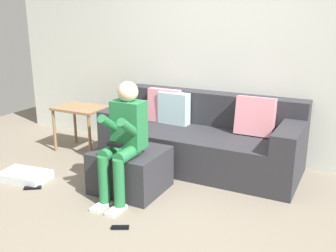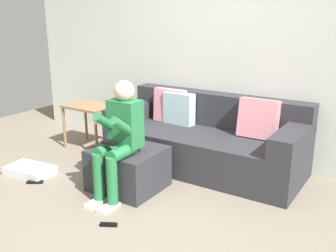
{
  "view_description": "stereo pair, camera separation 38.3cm",
  "coord_description": "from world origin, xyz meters",
  "px_view_note": "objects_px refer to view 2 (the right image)",
  "views": [
    {
      "loc": [
        1.54,
        -2.4,
        1.71
      ],
      "look_at": [
        -0.21,
        1.02,
        0.57
      ],
      "focal_mm": 41.23,
      "sensor_mm": 36.0,
      "label": 1
    },
    {
      "loc": [
        1.87,
        -2.21,
        1.71
      ],
      "look_at": [
        -0.21,
        1.02,
        0.57
      ],
      "focal_mm": 41.23,
      "sensor_mm": 36.0,
      "label": 2
    }
  ],
  "objects_px": {
    "ottoman": "(128,168)",
    "person_seated": "(119,134)",
    "couch_sectional": "(206,140)",
    "side_table": "(90,111)",
    "remote_near_ottoman": "(109,225)",
    "storage_bin": "(30,170)",
    "remote_by_storage_bin": "(35,182)"
  },
  "relations": [
    {
      "from": "ottoman",
      "to": "person_seated",
      "type": "height_order",
      "value": "person_seated"
    },
    {
      "from": "couch_sectional",
      "to": "person_seated",
      "type": "distance_m",
      "value": 1.19
    },
    {
      "from": "couch_sectional",
      "to": "side_table",
      "type": "bearing_deg",
      "value": -171.9
    },
    {
      "from": "side_table",
      "to": "remote_near_ottoman",
      "type": "bearing_deg",
      "value": -42.56
    },
    {
      "from": "couch_sectional",
      "to": "remote_near_ottoman",
      "type": "bearing_deg",
      "value": -92.47
    },
    {
      "from": "storage_bin",
      "to": "remote_by_storage_bin",
      "type": "relative_size",
      "value": 3.05
    },
    {
      "from": "storage_bin",
      "to": "remote_near_ottoman",
      "type": "bearing_deg",
      "value": -13.51
    },
    {
      "from": "storage_bin",
      "to": "side_table",
      "type": "relative_size",
      "value": 0.83
    },
    {
      "from": "ottoman",
      "to": "remote_by_storage_bin",
      "type": "xyz_separation_m",
      "value": [
        -0.89,
        -0.45,
        -0.2
      ]
    },
    {
      "from": "person_seated",
      "to": "remote_near_ottoman",
      "type": "relative_size",
      "value": 7.68
    },
    {
      "from": "person_seated",
      "to": "side_table",
      "type": "bearing_deg",
      "value": 144.44
    },
    {
      "from": "ottoman",
      "to": "storage_bin",
      "type": "bearing_deg",
      "value": -163.94
    },
    {
      "from": "storage_bin",
      "to": "remote_near_ottoman",
      "type": "xyz_separation_m",
      "value": [
        1.44,
        -0.35,
        -0.03
      ]
    },
    {
      "from": "ottoman",
      "to": "side_table",
      "type": "distance_m",
      "value": 1.4
    },
    {
      "from": "remote_near_ottoman",
      "to": "storage_bin",
      "type": "bearing_deg",
      "value": 138.19
    },
    {
      "from": "storage_bin",
      "to": "remote_by_storage_bin",
      "type": "xyz_separation_m",
      "value": [
        0.23,
        -0.12,
        -0.03
      ]
    },
    {
      "from": "side_table",
      "to": "remote_by_storage_bin",
      "type": "xyz_separation_m",
      "value": [
        0.3,
        -1.16,
        -0.47
      ]
    },
    {
      "from": "ottoman",
      "to": "storage_bin",
      "type": "height_order",
      "value": "ottoman"
    },
    {
      "from": "couch_sectional",
      "to": "person_seated",
      "type": "bearing_deg",
      "value": -107.2
    },
    {
      "from": "remote_near_ottoman",
      "to": "remote_by_storage_bin",
      "type": "distance_m",
      "value": 1.22
    },
    {
      "from": "person_seated",
      "to": "remote_near_ottoman",
      "type": "height_order",
      "value": "person_seated"
    },
    {
      "from": "storage_bin",
      "to": "remote_by_storage_bin",
      "type": "height_order",
      "value": "storage_bin"
    },
    {
      "from": "ottoman",
      "to": "storage_bin",
      "type": "distance_m",
      "value": 1.18
    },
    {
      "from": "side_table",
      "to": "remote_near_ottoman",
      "type": "xyz_separation_m",
      "value": [
        1.5,
        -1.38,
        -0.47
      ]
    },
    {
      "from": "person_seated",
      "to": "side_table",
      "type": "xyz_separation_m",
      "value": [
        -1.23,
        0.88,
        -0.14
      ]
    },
    {
      "from": "person_seated",
      "to": "remote_near_ottoman",
      "type": "bearing_deg",
      "value": -61.44
    },
    {
      "from": "side_table",
      "to": "remote_near_ottoman",
      "type": "distance_m",
      "value": 2.09
    },
    {
      "from": "side_table",
      "to": "remote_by_storage_bin",
      "type": "relative_size",
      "value": 3.68
    },
    {
      "from": "side_table",
      "to": "couch_sectional",
      "type": "bearing_deg",
      "value": 8.1
    },
    {
      "from": "ottoman",
      "to": "storage_bin",
      "type": "relative_size",
      "value": 1.29
    },
    {
      "from": "storage_bin",
      "to": "side_table",
      "type": "bearing_deg",
      "value": 93.42
    },
    {
      "from": "remote_by_storage_bin",
      "to": "person_seated",
      "type": "bearing_deg",
      "value": -18.55
    }
  ]
}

